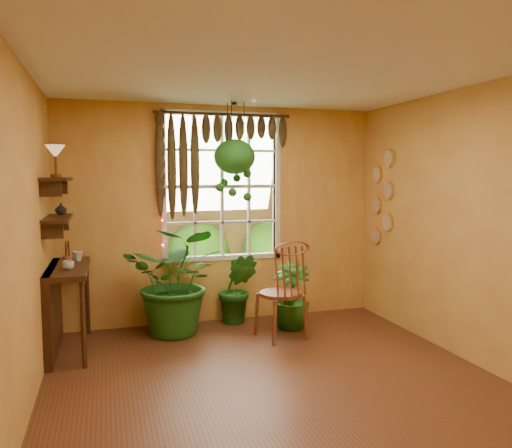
{
  "coord_description": "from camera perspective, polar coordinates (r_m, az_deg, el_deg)",
  "views": [
    {
      "loc": [
        -1.41,
        -3.85,
        1.83
      ],
      "look_at": [
        0.11,
        1.15,
        1.33
      ],
      "focal_mm": 35.0,
      "sensor_mm": 36.0,
      "label": 1
    }
  ],
  "objects": [
    {
      "name": "potted_plant_right",
      "position": [
        6.05,
        4.0,
        -8.21
      ],
      "size": [
        0.54,
        0.54,
        0.79
      ],
      "primitive_type": "imported",
      "rotation": [
        0.0,
        0.0,
        -0.26
      ],
      "color": "#164D14",
      "rests_on": "floor"
    },
    {
      "name": "cup_b",
      "position": [
        5.83,
        -19.74,
        -3.48
      ],
      "size": [
        0.12,
        0.12,
        0.11
      ],
      "primitive_type": "imported",
      "rotation": [
        0.0,
        0.0,
        -0.04
      ],
      "color": "beige",
      "rests_on": "counter_ledge"
    },
    {
      "name": "valance_vine",
      "position": [
        6.17,
        -4.47,
        9.63
      ],
      "size": [
        1.7,
        0.12,
        1.1
      ],
      "color": "#3E2611",
      "rests_on": "window"
    },
    {
      "name": "windsor_chair",
      "position": [
        5.7,
        3.02,
        -9.32
      ],
      "size": [
        0.57,
        0.6,
        1.29
      ],
      "rotation": [
        0.0,
        0.0,
        0.22
      ],
      "color": "brown",
      "rests_on": "floor"
    },
    {
      "name": "potted_plant_mid",
      "position": [
        6.26,
        -2.12,
        -7.34
      ],
      "size": [
        0.59,
        0.53,
        0.88
      ],
      "primitive_type": "imported",
      "rotation": [
        0.0,
        0.0,
        -0.35
      ],
      "color": "#164D14",
      "rests_on": "floor"
    },
    {
      "name": "string_lights",
      "position": [
        6.07,
        -10.75,
        4.64
      ],
      "size": [
        0.03,
        0.03,
        1.54
      ],
      "primitive_type": null,
      "color": "#FF2633",
      "rests_on": "window"
    },
    {
      "name": "wall_back",
      "position": [
        6.28,
        -3.83,
        1.1
      ],
      "size": [
        4.0,
        0.0,
        4.0
      ],
      "primitive_type": "plane",
      "rotation": [
        1.57,
        0.0,
        0.0
      ],
      "color": "gold",
      "rests_on": "floor"
    },
    {
      "name": "shelf_lower",
      "position": [
        5.49,
        -21.67,
        0.61
      ],
      "size": [
        0.25,
        0.9,
        0.04
      ],
      "primitive_type": "cube",
      "color": "#3E2611",
      "rests_on": "wall_left"
    },
    {
      "name": "ceiling",
      "position": [
        4.19,
        3.33,
        17.47
      ],
      "size": [
        4.5,
        4.5,
        0.0
      ],
      "primitive_type": "plane",
      "rotation": [
        3.14,
        0.0,
        0.0
      ],
      "color": "white",
      "rests_on": "wall_back"
    },
    {
      "name": "cup_a",
      "position": [
        5.31,
        -20.67,
        -4.45
      ],
      "size": [
        0.13,
        0.13,
        0.09
      ],
      "primitive_type": "imported",
      "rotation": [
        0.0,
        0.0,
        0.12
      ],
      "color": "silver",
      "rests_on": "counter_ledge"
    },
    {
      "name": "backyard",
      "position": [
        10.86,
        -8.09,
        2.56
      ],
      "size": [
        14.0,
        10.0,
        12.0
      ],
      "color": "#30631C",
      "rests_on": "ground"
    },
    {
      "name": "hanging_basket",
      "position": [
        5.98,
        -2.47,
        7.18
      ],
      "size": [
        0.49,
        0.49,
        1.19
      ],
      "color": "black",
      "rests_on": "ceiling"
    },
    {
      "name": "brush_jar",
      "position": [
        5.53,
        -20.75,
        -3.17
      ],
      "size": [
        0.09,
        0.09,
        0.33
      ],
      "color": "brown",
      "rests_on": "counter_ledge"
    },
    {
      "name": "potted_plant_left",
      "position": [
        5.85,
        -8.9,
        -6.37
      ],
      "size": [
        1.43,
        1.35,
        1.27
      ],
      "primitive_type": "imported",
      "rotation": [
        0.0,
        0.0,
        -0.39
      ],
      "color": "#164D14",
      "rests_on": "floor"
    },
    {
      "name": "window",
      "position": [
        6.29,
        -3.91,
        4.3
      ],
      "size": [
        1.52,
        0.1,
        1.86
      ],
      "color": "silver",
      "rests_on": "wall_back"
    },
    {
      "name": "wall_right",
      "position": [
        5.16,
        24.58,
        -0.34
      ],
      "size": [
        0.0,
        4.5,
        4.5
      ],
      "primitive_type": "plane",
      "rotation": [
        1.57,
        0.0,
        -1.57
      ],
      "color": "gold",
      "rests_on": "floor"
    },
    {
      "name": "tiffany_lamp",
      "position": [
        5.25,
        -21.96,
        7.48
      ],
      "size": [
        0.19,
        0.19,
        0.31
      ],
      "color": "#563818",
      "rests_on": "shelf_upper"
    },
    {
      "name": "wall_left",
      "position": [
        3.92,
        -25.41,
        -2.07
      ],
      "size": [
        0.0,
        4.5,
        4.5
      ],
      "primitive_type": "plane",
      "rotation": [
        1.57,
        0.0,
        1.57
      ],
      "color": "gold",
      "rests_on": "floor"
    },
    {
      "name": "shelf_upper",
      "position": [
        5.47,
        -21.82,
        4.79
      ],
      "size": [
        0.25,
        0.9,
        0.04
      ],
      "primitive_type": "cube",
      "color": "#3E2611",
      "rests_on": "wall_left"
    },
    {
      "name": "floor",
      "position": [
        4.49,
        3.13,
        -18.58
      ],
      "size": [
        4.5,
        4.5,
        0.0
      ],
      "primitive_type": "plane",
      "color": "#573018",
      "rests_on": "ground"
    },
    {
      "name": "shelf_vase",
      "position": [
        5.77,
        -21.4,
        1.65
      ],
      "size": [
        0.14,
        0.14,
        0.13
      ],
      "primitive_type": "imported",
      "rotation": [
        0.0,
        0.0,
        -0.18
      ],
      "color": "#B2AD99",
      "rests_on": "shelf_lower"
    },
    {
      "name": "counter_ledge",
      "position": [
        5.62,
        -21.71,
        -8.05
      ],
      "size": [
        0.4,
        1.2,
        0.9
      ],
      "color": "#3E2611",
      "rests_on": "floor"
    },
    {
      "name": "wall_plates",
      "position": [
        6.58,
        14.17,
        2.89
      ],
      "size": [
        0.04,
        0.32,
        1.1
      ],
      "primitive_type": null,
      "color": "beige",
      "rests_on": "wall_right"
    }
  ]
}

